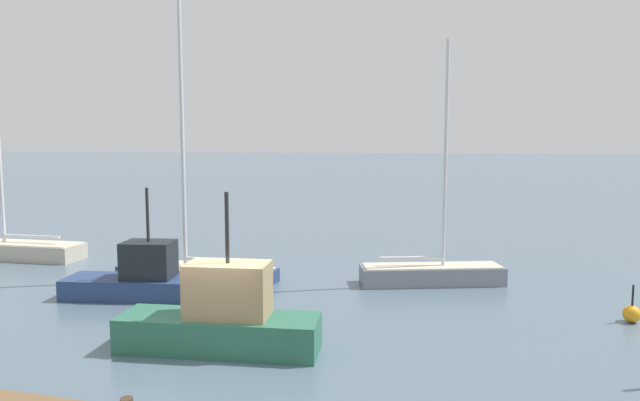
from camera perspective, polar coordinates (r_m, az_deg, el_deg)
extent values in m
plane|color=slate|center=(14.96, -10.48, -15.27)|extent=(600.00, 600.00, 0.00)
cube|color=gray|center=(21.67, 11.57, -7.63)|extent=(5.61, 2.98, 0.69)
cube|color=beige|center=(21.59, 11.59, -6.68)|extent=(5.37, 2.81, 0.04)
cylinder|color=silver|center=(21.20, 12.97, 4.65)|extent=(0.13, 0.13, 8.54)
cylinder|color=silver|center=(21.33, 9.54, -5.89)|extent=(2.37, 0.87, 0.10)
cube|color=navy|center=(22.34, -12.70, -7.47)|extent=(6.42, 2.02, 0.52)
cube|color=beige|center=(22.28, -12.71, -6.77)|extent=(6.16, 1.87, 0.04)
cylinder|color=silver|center=(22.02, -14.21, 7.83)|extent=(0.15, 0.15, 11.33)
cylinder|color=silver|center=(21.78, -10.62, -6.14)|extent=(2.86, 0.25, 0.12)
cube|color=#BCB29E|center=(29.61, -29.25, -4.58)|extent=(6.66, 1.98, 0.74)
cube|color=beige|center=(29.55, -29.29, -3.84)|extent=(6.39, 1.83, 0.04)
cylinder|color=silver|center=(28.88, -27.89, -3.32)|extent=(2.97, 0.27, 0.13)
cube|color=navy|center=(20.42, -18.04, -8.62)|extent=(5.58, 2.55, 0.71)
cube|color=#1E2328|center=(20.09, -17.42, -5.90)|extent=(1.90, 1.52, 1.29)
cylinder|color=#262626|center=(19.84, -17.56, -1.42)|extent=(0.11, 0.11, 1.88)
cube|color=#2D6B51|center=(14.93, -10.47, -13.42)|extent=(5.39, 2.14, 0.92)
cube|color=#A3845B|center=(14.51, -9.57, -9.16)|extent=(2.25, 1.40, 1.41)
cylinder|color=#262626|center=(14.18, -9.68, -2.81)|extent=(0.10, 0.10, 1.84)
sphere|color=orange|center=(19.33, 29.76, -10.25)|extent=(0.51, 0.51, 0.51)
cylinder|color=black|center=(19.19, 29.85, -8.58)|extent=(0.06, 0.06, 0.65)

